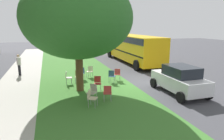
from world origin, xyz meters
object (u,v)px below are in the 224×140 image
object	(u,v)px
chair_1	(78,75)
chair_8	(107,92)
street_tree	(78,18)
chair_5	(90,71)
chair_4	(117,73)
chair_0	(98,82)
school_bus	(132,46)
chair_9	(81,72)
chair_7	(112,75)
pedestrian_0	(19,64)
chair_3	(93,91)
chair_6	(68,77)
chair_2	(91,97)
parked_car	(180,79)

from	to	relation	value
chair_1	chair_8	bearing A→B (deg)	-167.00
street_tree	chair_1	world-z (taller)	street_tree
chair_5	chair_4	bearing A→B (deg)	-131.30
chair_5	chair_8	distance (m)	5.24
chair_0	school_bus	size ratio (longest dim) A/B	0.08
street_tree	chair_5	size ratio (longest dim) A/B	7.54
chair_1	chair_9	bearing A→B (deg)	-23.15
chair_5	chair_7	size ratio (longest dim) A/B	1.00
chair_5	pedestrian_0	size ratio (longest dim) A/B	0.52
chair_3	chair_9	world-z (taller)	same
chair_4	pedestrian_0	size ratio (longest dim) A/B	0.52
chair_0	chair_6	world-z (taller)	same
chair_4	street_tree	bearing A→B (deg)	116.44
chair_1	chair_2	world-z (taller)	same
chair_3	chair_4	world-z (taller)	same
chair_1	street_tree	bearing A→B (deg)	174.98
chair_4	chair_5	bearing A→B (deg)	48.70
chair_1	chair_5	world-z (taller)	same
chair_7	chair_0	bearing A→B (deg)	135.49
chair_2	chair_8	world-z (taller)	same
chair_4	parked_car	distance (m)	4.51
chair_3	chair_9	xyz separation A→B (m)	(4.44, -0.13, 0.00)
chair_0	chair_3	size ratio (longest dim) A/B	1.00
chair_4	chair_9	size ratio (longest dim) A/B	1.00
chair_8	chair_9	bearing A→B (deg)	6.70
chair_0	chair_9	world-z (taller)	same
street_tree	chair_6	bearing A→B (deg)	19.84
chair_4	chair_8	world-z (taller)	same
chair_4	pedestrian_0	world-z (taller)	pedestrian_0
chair_3	school_bus	world-z (taller)	school_bus
chair_7	chair_9	bearing A→B (deg)	51.46
chair_5	chair_6	world-z (taller)	same
parked_car	school_bus	distance (m)	10.34
parked_car	chair_0	bearing A→B (deg)	65.97
parked_car	pedestrian_0	xyz separation A→B (m)	(7.57, 9.43, 0.09)
chair_0	chair_8	xyz separation A→B (m)	(-1.98, -0.04, 0.00)
chair_8	parked_car	size ratio (longest dim) A/B	0.24
chair_7	parked_car	xyz separation A→B (m)	(-3.34, -3.07, 0.32)
chair_6	chair_3	bearing A→B (deg)	-164.71
parked_car	chair_5	bearing A→B (deg)	38.97
chair_3	chair_8	distance (m)	0.81
chair_6	parked_car	distance (m)	7.17
chair_2	chair_7	xyz separation A→B (m)	(3.77, -2.24, 0.00)
chair_1	chair_8	world-z (taller)	same
chair_2	chair_8	xyz separation A→B (m)	(0.42, -0.94, 0.00)
chair_8	school_bus	distance (m)	11.79
parked_car	pedestrian_0	world-z (taller)	pedestrian_0
street_tree	parked_car	bearing A→B (deg)	-112.63
chair_6	chair_9	size ratio (longest dim) A/B	1.00
chair_5	school_bus	size ratio (longest dim) A/B	0.08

